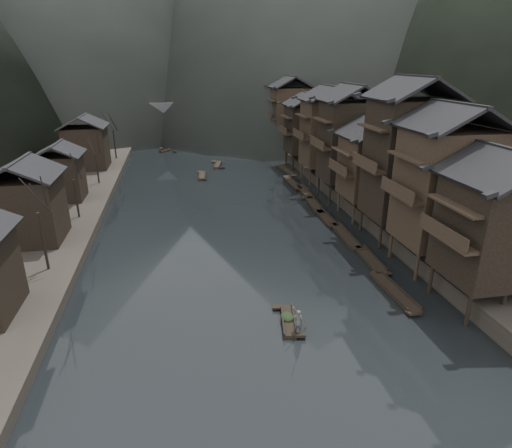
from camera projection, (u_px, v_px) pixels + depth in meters
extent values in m
plane|color=black|center=(249.00, 276.00, 38.19)|extent=(300.00, 300.00, 0.00)
cube|color=#2D2823|center=(396.00, 158.00, 80.56)|extent=(40.00, 200.00, 1.80)
cylinder|color=black|center=(469.00, 310.00, 30.60)|extent=(0.30, 0.30, 2.90)
cylinder|color=black|center=(431.00, 279.00, 35.01)|extent=(0.30, 0.30, 2.90)
cylinder|color=black|center=(502.00, 306.00, 31.07)|extent=(0.30, 0.30, 2.90)
cylinder|color=black|center=(461.00, 276.00, 35.48)|extent=(0.30, 0.30, 2.90)
cube|color=black|center=(498.00, 230.00, 31.52)|extent=(7.00, 6.00, 7.52)
cube|color=#2D2219|center=(448.00, 238.00, 30.97)|extent=(1.20, 5.70, 0.25)
cylinder|color=#2D2219|center=(417.00, 267.00, 37.03)|extent=(0.30, 0.30, 2.90)
cylinder|color=#2D2219|center=(391.00, 245.00, 41.43)|extent=(0.30, 0.30, 2.90)
cylinder|color=#2D2219|center=(446.00, 264.00, 37.50)|extent=(0.30, 0.30, 2.90)
cylinder|color=#2D2219|center=(417.00, 243.00, 41.90)|extent=(0.30, 0.30, 2.90)
cube|color=#2D2219|center=(445.00, 187.00, 37.50)|extent=(7.00, 6.00, 10.04)
cube|color=#2D2219|center=(402.00, 195.00, 36.99)|extent=(1.20, 5.70, 0.25)
cylinder|color=black|center=(381.00, 236.00, 43.45)|extent=(0.30, 0.30, 2.90)
cylinder|color=black|center=(361.00, 220.00, 47.86)|extent=(0.30, 0.30, 2.90)
cylinder|color=black|center=(405.00, 234.00, 43.92)|extent=(0.30, 0.30, 2.90)
cylinder|color=black|center=(384.00, 219.00, 48.33)|extent=(0.30, 0.30, 2.90)
cube|color=black|center=(406.00, 160.00, 43.59)|extent=(7.00, 6.00, 11.90)
cube|color=#2D2219|center=(368.00, 167.00, 43.12)|extent=(1.20, 5.70, 0.25)
cylinder|color=#2D2219|center=(354.00, 214.00, 49.88)|extent=(0.30, 0.30, 2.90)
cylinder|color=#2D2219|center=(339.00, 201.00, 54.28)|extent=(0.30, 0.30, 2.90)
cylinder|color=#2D2219|center=(376.00, 212.00, 50.35)|extent=(0.30, 0.30, 2.90)
cylinder|color=#2D2219|center=(359.00, 200.00, 54.75)|extent=(0.30, 0.30, 2.90)
cube|color=#2D2219|center=(374.00, 167.00, 50.87)|extent=(7.00, 6.00, 7.12)
cube|color=#2D2219|center=(341.00, 171.00, 50.31)|extent=(1.20, 5.70, 0.25)
cylinder|color=black|center=(330.00, 194.00, 57.22)|extent=(0.30, 0.30, 2.90)
cylinder|color=black|center=(319.00, 184.00, 61.63)|extent=(0.30, 0.30, 2.90)
cylinder|color=black|center=(349.00, 193.00, 57.69)|extent=(0.30, 0.30, 2.90)
cylinder|color=black|center=(337.00, 184.00, 62.10)|extent=(0.30, 0.30, 2.90)
cube|color=black|center=(349.00, 141.00, 57.62)|extent=(7.00, 6.00, 10.43)
cube|color=#2D2219|center=(320.00, 146.00, 57.12)|extent=(1.20, 5.70, 0.25)
cylinder|color=#2D2219|center=(310.00, 177.00, 65.48)|extent=(0.30, 0.30, 2.90)
cylinder|color=#2D2219|center=(301.00, 170.00, 69.89)|extent=(0.30, 0.30, 2.90)
cylinder|color=#2D2219|center=(327.00, 176.00, 65.95)|extent=(0.30, 0.30, 2.90)
cylinder|color=#2D2219|center=(317.00, 169.00, 70.36)|extent=(0.30, 0.30, 2.90)
cube|color=#2D2219|center=(326.00, 133.00, 66.00)|extent=(7.00, 6.00, 9.80)
cube|color=#2D2219|center=(301.00, 137.00, 65.49)|extent=(1.20, 5.70, 0.25)
cylinder|color=black|center=(293.00, 163.00, 74.66)|extent=(0.30, 0.30, 2.90)
cylinder|color=black|center=(286.00, 157.00, 79.07)|extent=(0.30, 0.30, 2.90)
cylinder|color=black|center=(308.00, 162.00, 75.13)|extent=(0.30, 0.30, 2.90)
cylinder|color=black|center=(300.00, 157.00, 79.54)|extent=(0.30, 0.30, 2.90)
cube|color=black|center=(307.00, 129.00, 75.48)|extent=(7.00, 6.00, 8.09)
cube|color=#2D2219|center=(285.00, 132.00, 74.94)|extent=(1.20, 5.70, 0.25)
cylinder|color=#2D2219|center=(277.00, 150.00, 85.68)|extent=(0.30, 0.30, 2.90)
cylinder|color=#2D2219|center=(272.00, 145.00, 90.09)|extent=(0.30, 0.30, 2.90)
cylinder|color=#2D2219|center=(291.00, 149.00, 86.15)|extent=(0.30, 0.30, 2.90)
cylinder|color=#2D2219|center=(285.00, 145.00, 90.55)|extent=(0.30, 0.30, 2.90)
cube|color=#2D2219|center=(290.00, 115.00, 86.08)|extent=(7.00, 6.00, 10.40)
cube|color=#2D2219|center=(271.00, 118.00, 85.59)|extent=(1.20, 5.70, 0.25)
cube|color=black|center=(28.00, 207.00, 42.27)|extent=(6.00, 6.00, 6.50)
cube|color=black|center=(62.00, 176.00, 55.25)|extent=(5.00, 5.00, 5.80)
cube|color=black|center=(86.00, 146.00, 71.60)|extent=(6.50, 6.50, 6.80)
cylinder|color=black|center=(47.00, 239.00, 36.48)|extent=(0.24, 0.24, 5.22)
cylinder|color=black|center=(79.00, 196.00, 49.05)|extent=(0.24, 0.24, 4.48)
cylinder|color=black|center=(99.00, 167.00, 62.87)|extent=(0.24, 0.24, 4.37)
cylinder|color=black|center=(114.00, 143.00, 78.68)|extent=(0.24, 0.24, 5.12)
cube|color=black|center=(394.00, 292.00, 35.26)|extent=(1.37, 6.73, 0.30)
cube|color=black|center=(394.00, 290.00, 35.20)|extent=(1.42, 6.60, 0.10)
cube|color=black|center=(378.00, 273.00, 38.18)|extent=(0.97, 0.86, 0.34)
cube|color=black|center=(413.00, 312.00, 32.24)|extent=(0.97, 0.86, 0.34)
cube|color=black|center=(369.00, 260.00, 41.01)|extent=(1.40, 6.32, 0.30)
cube|color=black|center=(370.00, 258.00, 40.95)|extent=(1.45, 6.20, 0.10)
cube|color=black|center=(356.00, 246.00, 43.70)|extent=(0.97, 0.82, 0.33)
cube|color=black|center=(385.00, 272.00, 38.22)|extent=(0.97, 0.82, 0.33)
cube|color=black|center=(345.00, 236.00, 46.58)|extent=(1.44, 7.69, 0.30)
cube|color=black|center=(345.00, 234.00, 46.52)|extent=(1.49, 7.54, 0.10)
cube|color=black|center=(332.00, 223.00, 49.87)|extent=(0.98, 0.98, 0.37)
cube|color=black|center=(360.00, 248.00, 43.19)|extent=(0.98, 0.98, 0.37)
cube|color=black|center=(326.00, 218.00, 51.73)|extent=(1.17, 5.96, 0.30)
cube|color=black|center=(326.00, 217.00, 51.67)|extent=(1.23, 5.84, 0.10)
cube|color=black|center=(318.00, 210.00, 54.30)|extent=(0.94, 0.75, 0.32)
cube|color=black|center=(334.00, 226.00, 49.07)|extent=(0.94, 0.75, 0.32)
cube|color=black|center=(314.00, 205.00, 56.34)|extent=(1.67, 7.10, 0.30)
cube|color=black|center=(314.00, 204.00, 56.28)|extent=(1.71, 6.96, 0.10)
cube|color=black|center=(305.00, 197.00, 59.34)|extent=(1.00, 0.94, 0.35)
cube|color=black|center=(325.00, 213.00, 53.25)|extent=(1.00, 0.94, 0.35)
cube|color=black|center=(304.00, 192.00, 62.09)|extent=(1.35, 7.09, 0.30)
cube|color=black|center=(305.00, 191.00, 62.03)|extent=(1.40, 6.95, 0.10)
cube|color=black|center=(297.00, 185.00, 65.13)|extent=(0.97, 0.90, 0.35)
cube|color=black|center=(312.00, 198.00, 58.96)|extent=(0.97, 0.90, 0.35)
cube|color=black|center=(292.00, 183.00, 66.60)|extent=(1.26, 7.52, 0.30)
cube|color=black|center=(292.00, 182.00, 66.54)|extent=(1.31, 7.37, 0.10)
cube|color=black|center=(287.00, 176.00, 69.86)|extent=(0.95, 0.94, 0.36)
cube|color=black|center=(298.00, 189.00, 63.23)|extent=(0.95, 0.94, 0.36)
cube|color=black|center=(287.00, 171.00, 73.75)|extent=(1.83, 7.76, 0.30)
cube|color=black|center=(287.00, 170.00, 73.68)|extent=(1.87, 7.61, 0.10)
cube|color=black|center=(284.00, 165.00, 77.13)|extent=(1.02, 1.03, 0.37)
cube|color=black|center=(290.00, 176.00, 70.27)|extent=(1.02, 1.03, 0.37)
cube|color=black|center=(202.00, 176.00, 70.85)|extent=(1.40, 5.08, 0.30)
cube|color=black|center=(202.00, 175.00, 70.79)|extent=(1.44, 4.99, 0.10)
cube|color=black|center=(200.00, 171.00, 72.97)|extent=(0.90, 0.69, 0.30)
cube|color=black|center=(204.00, 179.00, 68.63)|extent=(0.90, 0.69, 0.30)
cube|color=black|center=(218.00, 165.00, 78.32)|extent=(2.05, 5.46, 0.30)
cube|color=black|center=(218.00, 164.00, 78.26)|extent=(2.07, 5.36, 0.10)
cube|color=black|center=(214.00, 161.00, 80.50)|extent=(0.97, 0.82, 0.31)
cube|color=black|center=(222.00, 167.00, 76.05)|extent=(0.97, 0.82, 0.31)
cube|color=black|center=(168.00, 150.00, 91.14)|extent=(3.74, 4.28, 0.30)
cube|color=black|center=(168.00, 149.00, 91.07)|extent=(3.72, 4.24, 0.10)
cube|color=black|center=(161.00, 148.00, 92.45)|extent=(1.03, 0.99, 0.29)
cube|color=black|center=(175.00, 151.00, 89.72)|extent=(1.03, 0.99, 0.29)
cube|color=#4C4C4F|center=(198.00, 109.00, 101.70)|extent=(40.00, 6.00, 1.60)
cube|color=#4C4C4F|center=(199.00, 104.00, 98.76)|extent=(40.00, 0.50, 1.00)
cube|color=#4C4C4F|center=(197.00, 102.00, 103.72)|extent=(40.00, 0.50, 1.00)
cube|color=#4C4C4F|center=(139.00, 128.00, 100.75)|extent=(3.20, 6.00, 6.40)
cube|color=#4C4C4F|center=(180.00, 127.00, 102.37)|extent=(3.20, 6.00, 6.40)
cube|color=#4C4C4F|center=(218.00, 126.00, 103.91)|extent=(3.20, 6.00, 6.40)
cube|color=#4C4C4F|center=(256.00, 125.00, 105.53)|extent=(3.20, 6.00, 6.40)
cube|color=black|center=(288.00, 321.00, 31.33)|extent=(1.61, 4.17, 0.30)
cube|color=black|center=(288.00, 319.00, 31.27)|extent=(1.64, 4.10, 0.10)
cube|color=black|center=(278.00, 306.00, 32.99)|extent=(0.84, 0.64, 0.28)
cube|color=black|center=(300.00, 334.00, 29.58)|extent=(0.84, 0.64, 0.28)
ellipsoid|color=black|center=(287.00, 313.00, 31.31)|extent=(0.98, 1.28, 0.59)
imported|color=#535355|center=(298.00, 319.00, 29.56)|extent=(0.75, 0.59, 1.80)
cylinder|color=#8C7A51|center=(302.00, 287.00, 28.70)|extent=(1.72, 1.90, 3.19)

